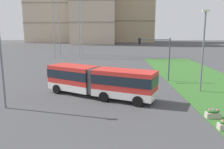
% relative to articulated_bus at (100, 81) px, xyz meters
% --- Properties ---
extents(articulated_bus, '(11.56, 7.69, 3.00)m').
position_rel_articulated_bus_xyz_m(articulated_bus, '(0.00, 0.00, 0.00)').
color(articulated_bus, red).
rests_on(articulated_bus, ground).
extents(car_grey_wagon, '(4.52, 2.29, 1.58)m').
position_rel_articulated_bus_xyz_m(car_grey_wagon, '(-5.68, 10.20, -0.90)').
color(car_grey_wagon, slate).
rests_on(car_grey_wagon, ground).
extents(flower_planter_3, '(1.10, 0.56, 0.74)m').
position_rel_articulated_bus_xyz_m(flower_planter_3, '(9.19, -6.05, -1.23)').
color(flower_planter_3, '#B7AD9E').
rests_on(flower_planter_3, grass_median).
extents(traffic_light_far_right, '(4.32, 0.28, 5.70)m').
position_rel_articulated_bus_xyz_m(traffic_light_far_right, '(7.33, 7.08, 2.32)').
color(traffic_light_far_right, '#474C51').
rests_on(traffic_light_far_right, ground).
extents(streetlight_left, '(0.70, 0.28, 9.67)m').
position_rel_articulated_bus_xyz_m(streetlight_left, '(-8.14, -3.48, 3.63)').
color(streetlight_left, slate).
rests_on(streetlight_left, ground).
extents(streetlight_median, '(0.70, 0.28, 8.84)m').
position_rel_articulated_bus_xyz_m(streetlight_median, '(11.09, 1.86, 3.21)').
color(streetlight_median, slate).
rests_on(streetlight_median, ground).
extents(apartment_tower_centre, '(22.01, 15.61, 39.98)m').
position_rel_articulated_bus_xyz_m(apartment_tower_centre, '(11.07, 99.69, 18.36)').
color(apartment_tower_centre, tan).
rests_on(apartment_tower_centre, ground).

